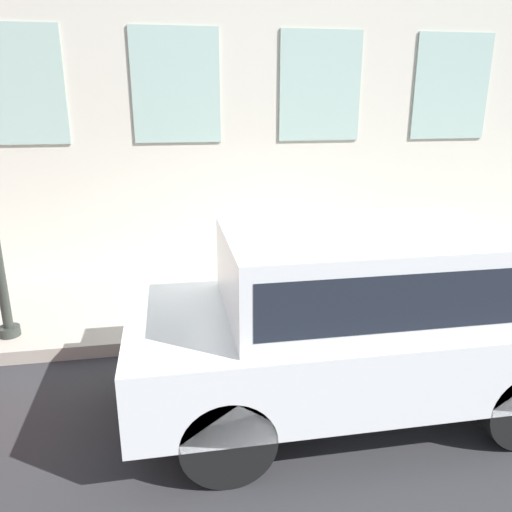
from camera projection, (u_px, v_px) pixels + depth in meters
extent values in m
plane|color=#2D2D30|center=(285.00, 342.00, 6.56)|extent=(80.00, 80.00, 0.00)
cube|color=#A8A093|center=(265.00, 296.00, 7.85)|extent=(2.81, 60.00, 0.17)
cube|color=beige|center=(248.00, 15.00, 8.03)|extent=(0.30, 40.00, 8.68)
cube|color=#9EBCB2|center=(452.00, 87.00, 8.80)|extent=(0.03, 1.41, 1.78)
cube|color=#9EBCB2|center=(320.00, 86.00, 8.40)|extent=(0.03, 1.41, 1.78)
cube|color=#9EBCB2|center=(176.00, 86.00, 8.00)|extent=(0.03, 1.41, 1.78)
cube|color=#9EBCB2|center=(17.00, 85.00, 7.60)|extent=(0.03, 1.41, 1.78)
cylinder|color=gray|center=(242.00, 313.00, 6.99)|extent=(0.27, 0.27, 0.04)
cylinder|color=gray|center=(242.00, 292.00, 6.90)|extent=(0.20, 0.20, 0.67)
sphere|color=slate|center=(241.00, 269.00, 6.79)|extent=(0.21, 0.21, 0.21)
cylinder|color=black|center=(241.00, 265.00, 6.77)|extent=(0.07, 0.07, 0.09)
cylinder|color=gray|center=(252.00, 286.00, 6.90)|extent=(0.09, 0.10, 0.09)
cylinder|color=gray|center=(231.00, 287.00, 6.85)|extent=(0.09, 0.10, 0.09)
cylinder|color=#726651|center=(270.00, 283.00, 7.38)|extent=(0.08, 0.08, 0.58)
cylinder|color=#726651|center=(269.00, 280.00, 7.49)|extent=(0.08, 0.08, 0.58)
cube|color=#268C4C|center=(270.00, 249.00, 7.28)|extent=(0.16, 0.11, 0.43)
cylinder|color=#268C4C|center=(271.00, 250.00, 7.18)|extent=(0.07, 0.07, 0.41)
cylinder|color=#268C4C|center=(268.00, 246.00, 7.39)|extent=(0.07, 0.07, 0.41)
sphere|color=tan|center=(270.00, 228.00, 7.19)|extent=(0.19, 0.19, 0.19)
cylinder|color=black|center=(227.00, 439.00, 4.08)|extent=(0.24, 0.80, 0.80)
cylinder|color=black|center=(210.00, 344.00, 5.67)|extent=(0.24, 0.80, 0.80)
cylinder|color=black|center=(429.00, 326.00, 6.12)|extent=(0.24, 0.80, 0.80)
cube|color=white|center=(350.00, 340.00, 4.99)|extent=(1.93, 4.35, 0.71)
cube|color=white|center=(366.00, 269.00, 4.78)|extent=(1.70, 2.70, 0.77)
cube|color=#1E232D|center=(366.00, 269.00, 4.78)|extent=(1.71, 2.48, 0.49)
cylinder|color=#2D332D|center=(9.00, 331.00, 6.35)|extent=(0.26, 0.26, 0.12)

